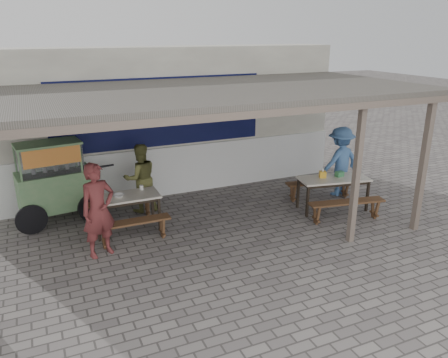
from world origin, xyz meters
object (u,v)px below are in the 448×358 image
at_px(vendor_cart, 54,179).
at_px(bench_left_street, 133,226).
at_px(table_left, 126,200).
at_px(patron_right_table, 340,161).
at_px(donation_box, 340,174).
at_px(condiment_jar, 141,187).
at_px(patron_street_side, 98,210).
at_px(condiment_bowl, 119,196).
at_px(bench_left_wall, 121,205).
at_px(tissue_box, 323,174).
at_px(bench_right_wall, 320,185).
at_px(bench_right_street, 347,206).
at_px(table_right, 333,181).
at_px(patron_wall_side, 141,178).

bearing_deg(vendor_cart, bench_left_street, -61.40).
relative_size(table_left, patron_right_table, 0.78).
relative_size(donation_box, condiment_jar, 1.93).
bearing_deg(patron_right_table, patron_street_side, 0.63).
relative_size(bench_left_street, condiment_bowl, 6.90).
bearing_deg(bench_left_wall, condiment_bowl, -101.69).
height_order(table_left, bench_left_wall, table_left).
relative_size(bench_left_street, tissue_box, 9.97).
relative_size(table_left, tissue_box, 9.28).
distance_m(table_left, bench_right_wall, 4.60).
bearing_deg(bench_right_street, table_left, 172.68).
distance_m(bench_left_street, bench_right_street, 4.42).
height_order(bench_right_wall, donation_box, donation_box).
bearing_deg(vendor_cart, table_right, -25.82).
relative_size(bench_right_street, tissue_box, 11.75).
xyz_separation_m(table_right, donation_box, (0.18, 0.03, 0.14)).
bearing_deg(vendor_cart, condiment_bowl, -52.32).
bearing_deg(condiment_jar, bench_right_wall, -4.74).
bearing_deg(donation_box, bench_right_street, -113.84).
height_order(bench_left_wall, vendor_cart, vendor_cart).
bearing_deg(bench_right_street, bench_left_wall, 165.88).
height_order(tissue_box, condiment_bowl, tissue_box).
xyz_separation_m(bench_left_wall, donation_box, (4.64, -1.33, 0.47)).
distance_m(bench_left_street, patron_right_table, 5.26).
relative_size(tissue_box, donation_box, 0.81).
distance_m(bench_left_street, table_right, 4.49).
xyz_separation_m(bench_right_street, bench_right_wall, (0.25, 1.29, 0.00)).
xyz_separation_m(table_right, patron_street_side, (-5.10, -0.05, 0.19)).
relative_size(patron_wall_side, condiment_bowl, 7.48).
relative_size(bench_left_street, bench_right_wall, 0.85).
bearing_deg(table_left, donation_box, -8.67).
bearing_deg(condiment_jar, vendor_cart, 152.33).
relative_size(bench_left_wall, condiment_jar, 15.47).
relative_size(table_left, bench_left_street, 0.93).
xyz_separation_m(table_left, patron_wall_side, (0.53, 0.90, 0.10)).
relative_size(bench_right_wall, patron_wall_side, 1.09).
bearing_deg(bench_left_street, condiment_jar, 65.29).
distance_m(vendor_cart, tissue_box, 5.76).
height_order(table_right, tissue_box, tissue_box).
xyz_separation_m(bench_left_street, bench_left_wall, (0.01, 1.19, 0.00)).
relative_size(bench_left_wall, vendor_cart, 0.68).
xyz_separation_m(bench_left_wall, patron_wall_side, (0.52, 0.31, 0.43)).
height_order(bench_right_street, vendor_cart, vendor_cart).
bearing_deg(table_left, patron_wall_side, 60.15).
xyz_separation_m(table_left, bench_right_wall, (4.59, -0.12, -0.32)).
height_order(donation_box, condiment_jar, donation_box).
bearing_deg(bench_left_street, vendor_cart, 126.85).
bearing_deg(bench_right_wall, bench_left_street, -163.38).
bearing_deg(table_right, patron_right_table, 55.82).
xyz_separation_m(bench_right_street, condiment_bowl, (-4.47, 1.40, 0.43)).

